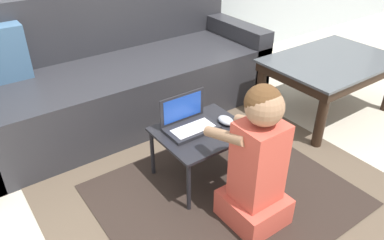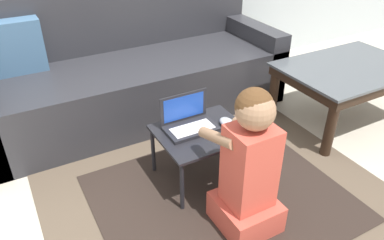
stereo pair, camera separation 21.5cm
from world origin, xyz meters
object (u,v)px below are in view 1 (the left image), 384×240
at_px(coffee_table, 331,67).
at_px(computer_mouse, 226,120).
at_px(laptop_desk, 202,136).
at_px(laptop, 189,123).
at_px(person_seated, 257,164).
at_px(couch, 117,77).

xyz_separation_m(coffee_table, computer_mouse, (-1.13, -0.11, -0.02)).
xyz_separation_m(laptop_desk, computer_mouse, (0.16, -0.02, 0.06)).
distance_m(laptop, person_seated, 0.50).
bearing_deg(laptop_desk, coffee_table, 3.89).
bearing_deg(person_seated, couch, 92.37).
bearing_deg(laptop, couch, 90.16).
height_order(laptop, computer_mouse, laptop).
distance_m(coffee_table, laptop_desk, 1.29).
relative_size(couch, laptop, 7.61).
bearing_deg(laptop_desk, person_seated, -89.12).
relative_size(coffee_table, laptop_desk, 1.90).
height_order(laptop, person_seated, person_seated).
distance_m(laptop, computer_mouse, 0.22).
bearing_deg(couch, laptop_desk, -86.98).
xyz_separation_m(computer_mouse, person_seated, (-0.15, -0.42, 0.01)).
distance_m(couch, computer_mouse, 1.05).
relative_size(couch, person_seated, 2.87).
bearing_deg(laptop, person_seated, -83.46).
height_order(coffee_table, laptop_desk, coffee_table).
bearing_deg(person_seated, coffee_table, 22.38).
relative_size(laptop_desk, laptop, 1.71).
distance_m(coffee_table, person_seated, 1.38).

